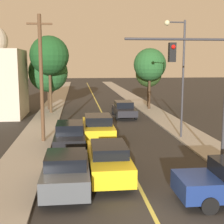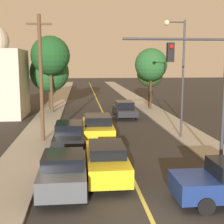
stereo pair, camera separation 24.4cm
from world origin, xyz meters
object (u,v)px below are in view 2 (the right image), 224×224
Objects in this scene: tree_right_near at (150,74)px; streetlamp_right at (179,65)px; utility_pole_left at (41,77)px; tree_right_far at (151,65)px; tree_left_near at (49,72)px; car_near_lane_second at (98,127)px; car_outer_lane_second at (69,134)px; tree_left_far at (50,56)px; car_far_oncoming at (125,109)px; car_outer_lane_front at (64,171)px; car_near_lane_front at (106,159)px; traffic_signal_mast at (202,78)px.

streetlamp_right is at bearing -95.44° from tree_right_near.
tree_right_far is at bearing 52.83° from utility_pole_left.
car_near_lane_second is at bearing -71.98° from tree_left_near.
tree_left_near reaches higher than car_outer_lane_second.
streetlamp_right is 1.01× the size of tree_left_far.
utility_pole_left reaches higher than car_far_oncoming.
tree_left_near is at bearing 99.51° from car_outer_lane_second.
tree_left_far is (-9.66, 11.97, 0.88)m from streetlamp_right.
tree_right_far reaches higher than car_outer_lane_front.
car_near_lane_front reaches higher than car_far_oncoming.
car_outer_lane_second is (-1.88, 5.46, -0.04)m from car_near_lane_front.
car_outer_lane_second is 0.91× the size of tree_right_near.
utility_pole_left is (-8.38, 6.10, -0.15)m from traffic_signal_mast.
car_outer_lane_second is 0.60× the size of utility_pole_left.
tree_right_near is at bearing -121.56° from car_far_oncoming.
car_near_lane_front is 21.95m from tree_right_far.
car_near_lane_front is at bearing -107.35° from tree_right_near.
tree_right_near reaches higher than car_near_lane_front.
streetlamp_right is at bearing 51.46° from car_near_lane_front.
car_near_lane_second is 16.83m from tree_right_near.
car_near_lane_second is (-0.00, 7.35, 0.03)m from car_near_lane_front.
tree_left_far is (-2.27, 20.25, 5.13)m from car_outer_lane_front.
utility_pole_left is at bearing 142.13° from car_outer_lane_second.
tree_left_far is at bearing 92.25° from utility_pole_left.
traffic_signal_mast reaches higher than car_outer_lane_front.
utility_pole_left is 1.04× the size of tree_left_far.
traffic_signal_mast is at bearing 9.12° from car_near_lane_front.
utility_pole_left is at bearing -179.54° from streetlamp_right.
tree_right_far reaches higher than traffic_signal_mast.
car_far_oncoming is 0.77× the size of traffic_signal_mast.
car_outer_lane_front is 0.50× the size of utility_pole_left.
car_outer_lane_front is 0.61× the size of tree_right_far.
tree_left_far is (0.38, -2.37, 1.76)m from tree_left_near.
tree_left_far is 1.47× the size of tree_right_near.
streetlamp_right is 9.22m from utility_pole_left.
traffic_signal_mast is (4.71, -6.59, 3.63)m from car_near_lane_second.
traffic_signal_mast is 21.72m from tree_right_near.
tree_right_near is (1.47, 15.43, -1.15)m from streetlamp_right.
utility_pole_left reaches higher than tree_right_near.
car_far_oncoming is 8.03m from tree_right_near.
traffic_signal_mast is 20.24m from tree_left_far.
tree_right_far is at bearing -99.65° from tree_right_near.
car_far_oncoming is at bearing 74.00° from car_outer_lane_front.
car_outer_lane_front is 0.84× the size of car_outer_lane_second.
tree_left_far reaches higher than car_near_lane_second.
car_near_lane_front is 2.32m from car_outer_lane_front.
streetlamp_right is (7.39, 8.28, 4.25)m from car_outer_lane_front.
utility_pole_left is at bearing 102.33° from car_outer_lane_front.
tree_left_far is at bearing -171.62° from tree_right_far.
utility_pole_left reaches higher than car_outer_lane_second.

